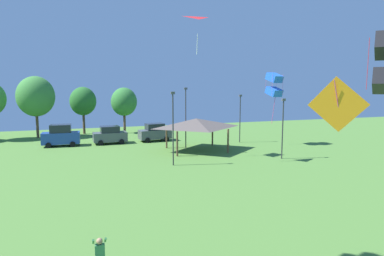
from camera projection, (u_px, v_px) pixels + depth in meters
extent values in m
cube|color=#3D844C|center=(100.00, 253.00, 12.81)|extent=(0.36, 0.20, 0.66)
sphere|color=#A87A5B|center=(100.00, 241.00, 12.75)|extent=(0.24, 0.24, 0.24)
cylinder|color=#3D844C|center=(93.00, 242.00, 12.78)|extent=(0.08, 0.53, 0.40)
cylinder|color=#3D844C|center=(105.00, 240.00, 12.91)|extent=(0.08, 0.53, 0.40)
cube|color=blue|center=(274.00, 78.00, 40.77)|extent=(1.91, 2.04, 1.27)
cube|color=blue|center=(274.00, 92.00, 40.99)|extent=(1.91, 2.04, 1.27)
cylinder|color=#E54C93|center=(272.00, 85.00, 39.99)|extent=(0.02, 0.02, 2.49)
cylinder|color=#E54C93|center=(283.00, 85.00, 40.42)|extent=(0.02, 0.02, 2.49)
cylinder|color=#E54C93|center=(266.00, 85.00, 41.34)|extent=(0.02, 0.02, 2.49)
cylinder|color=#E54C93|center=(276.00, 85.00, 41.77)|extent=(0.02, 0.02, 2.49)
cylinder|color=#E54C93|center=(273.00, 110.00, 41.28)|extent=(0.19, 0.51, 3.32)
cylinder|color=red|center=(368.00, 64.00, 15.30)|extent=(0.02, 0.02, 2.30)
pyramid|color=red|center=(199.00, 27.00, 29.90)|extent=(1.86, 1.27, 0.47)
cylinder|color=white|center=(197.00, 44.00, 30.65)|extent=(0.06, 0.30, 1.80)
cube|color=orange|center=(337.00, 105.00, 10.14)|extent=(1.10, 1.37, 1.68)
cylinder|color=#E54C93|center=(338.00, 105.00, 10.12)|extent=(0.58, 0.27, 1.47)
cube|color=#234299|center=(61.00, 138.00, 40.82)|extent=(4.35, 1.94, 1.35)
cube|color=#1E232D|center=(61.00, 128.00, 40.66)|extent=(2.41, 1.74, 0.94)
cylinder|color=black|center=(73.00, 144.00, 40.41)|extent=(0.65, 0.24, 0.64)
cylinder|color=black|center=(73.00, 142.00, 42.14)|extent=(0.65, 0.24, 0.64)
cylinder|color=black|center=(48.00, 145.00, 39.67)|extent=(0.65, 0.24, 0.64)
cylinder|color=black|center=(50.00, 143.00, 41.40)|extent=(0.65, 0.24, 0.64)
cube|color=#4C5156|center=(110.00, 137.00, 42.50)|extent=(4.17, 2.11, 1.11)
cube|color=#1E232D|center=(110.00, 129.00, 42.38)|extent=(2.33, 1.86, 0.78)
cylinder|color=black|center=(122.00, 142.00, 42.16)|extent=(0.65, 0.26, 0.64)
cylinder|color=black|center=(119.00, 139.00, 43.90)|extent=(0.65, 0.26, 0.64)
cylinder|color=black|center=(101.00, 143.00, 41.26)|extent=(0.65, 0.26, 0.64)
cylinder|color=black|center=(99.00, 140.00, 42.99)|extent=(0.65, 0.26, 0.64)
cube|color=#4C5156|center=(155.00, 134.00, 44.42)|extent=(4.29, 2.28, 1.17)
cube|color=#1E232D|center=(155.00, 127.00, 44.29)|extent=(2.44, 1.91, 0.82)
cylinder|color=black|center=(167.00, 139.00, 44.23)|extent=(0.66, 0.30, 0.64)
cylinder|color=black|center=(162.00, 137.00, 45.83)|extent=(0.66, 0.30, 0.64)
cylinder|color=black|center=(148.00, 140.00, 43.16)|extent=(0.66, 0.30, 0.64)
cylinder|color=black|center=(144.00, 138.00, 44.76)|extent=(0.66, 0.30, 0.64)
cylinder|color=brown|center=(177.00, 144.00, 35.17)|extent=(0.20, 0.20, 2.60)
cylinder|color=brown|center=(228.00, 141.00, 36.91)|extent=(0.20, 0.20, 2.60)
cylinder|color=brown|center=(167.00, 137.00, 39.54)|extent=(0.20, 0.20, 2.60)
cylinder|color=brown|center=(212.00, 135.00, 41.28)|extent=(0.20, 0.20, 2.60)
pyramid|color=#564C47|center=(196.00, 123.00, 37.99)|extent=(7.37, 5.99, 1.00)
cylinder|color=#2D2D33|center=(283.00, 130.00, 33.79)|extent=(0.12, 0.12, 5.76)
cube|color=#4C4C51|center=(284.00, 100.00, 33.39)|extent=(0.36, 0.20, 0.24)
cylinder|color=#2D2D33|center=(240.00, 120.00, 43.15)|extent=(0.12, 0.12, 5.81)
cube|color=#4C4C51|center=(240.00, 96.00, 42.76)|extent=(0.36, 0.20, 0.24)
cylinder|color=#2D2D33|center=(186.00, 119.00, 39.34)|extent=(0.12, 0.12, 6.75)
cube|color=#4C4C51|center=(186.00, 89.00, 38.88)|extent=(0.36, 0.20, 0.24)
cylinder|color=#2D2D33|center=(173.00, 130.00, 31.01)|extent=(0.12, 0.12, 6.51)
cube|color=#4C4C51|center=(173.00, 93.00, 30.57)|extent=(0.36, 0.20, 0.24)
cylinder|color=brown|center=(37.00, 124.00, 46.98)|extent=(0.36, 0.36, 3.82)
ellipsoid|color=#3D7F38|center=(36.00, 96.00, 46.48)|extent=(4.98, 4.98, 5.48)
cylinder|color=brown|center=(84.00, 122.00, 50.52)|extent=(0.36, 0.36, 3.43)
ellipsoid|color=#286628|center=(83.00, 101.00, 50.11)|extent=(3.79, 3.79, 4.16)
cylinder|color=brown|center=(125.00, 122.00, 51.21)|extent=(0.36, 0.36, 3.29)
ellipsoid|color=#337533|center=(124.00, 102.00, 50.81)|extent=(3.82, 3.82, 4.20)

